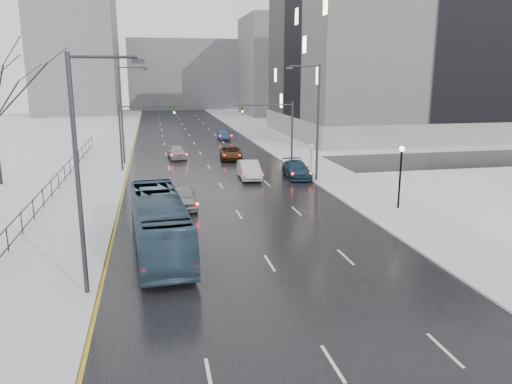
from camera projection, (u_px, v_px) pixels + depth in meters
road at (199, 151)px, 60.92m from camera, size 16.00×150.00×0.04m
cross_road at (210, 169)px, 49.48m from camera, size 130.00×10.00×0.04m
sidewalk_left at (110, 153)px, 58.84m from camera, size 5.00×150.00×0.16m
sidewalk_right at (282, 148)px, 62.97m from camera, size 5.00×150.00×0.16m
park_strip at (24, 156)px, 56.98m from camera, size 14.00×150.00×0.12m
tree_park_e at (1, 185)px, 42.10m from camera, size 9.45×9.45×13.50m
iron_fence at (26, 217)px, 29.57m from camera, size 0.06×70.00×1.30m
streetlight_r_mid at (315, 117)px, 42.17m from camera, size 2.95×0.25×10.00m
streetlight_l_near at (83, 165)px, 19.90m from camera, size 2.95×0.25×10.00m
streetlight_l_far at (124, 110)px, 50.40m from camera, size 2.95×0.25×10.00m
lamppost_r_mid at (401, 168)px, 33.81m from camera, size 0.36×0.36×4.28m
mast_signal_right at (282, 126)px, 49.98m from camera, size 6.10×0.33×6.50m
mast_signal_left at (132, 129)px, 47.10m from camera, size 6.10×0.33×6.50m
no_uturn_sign at (312, 149)px, 46.95m from camera, size 0.60×0.06×2.70m
civic_building at (417, 60)px, 76.65m from camera, size 41.00×31.00×24.80m
bldg_far_right at (296, 66)px, 116.30m from camera, size 24.00×20.00×22.00m
bldg_far_left at (76, 53)px, 115.32m from camera, size 18.00×22.00×28.00m
bldg_far_center at (186, 75)px, 135.88m from camera, size 30.00×18.00×18.00m
bus at (159, 224)px, 26.05m from camera, size 3.26×10.95×3.01m
sedan_center_near at (183, 197)px, 34.83m from camera, size 1.79×4.42×1.50m
sedan_right_near at (249, 170)px, 44.47m from camera, size 1.93×4.97×1.61m
sedan_right_cross at (231, 153)px, 54.61m from camera, size 2.78×5.21×1.39m
sedan_right_far at (297, 169)px, 45.02m from camera, size 2.38×5.16×1.46m
sedan_center_far at (177, 152)px, 55.11m from camera, size 2.12×4.54×1.50m
sedan_right_distant at (224, 135)px, 71.24m from camera, size 1.49×4.05×1.32m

